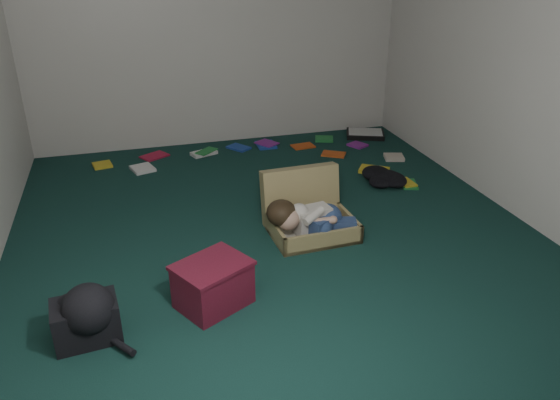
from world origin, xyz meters
TOP-DOWN VIEW (x-y plane):
  - floor at (0.00, 0.00)m, footprint 4.50×4.50m
  - wall_back at (0.00, 2.25)m, footprint 4.50×0.00m
  - wall_front at (0.00, -2.25)m, footprint 4.50×0.00m
  - wall_right at (2.00, 0.00)m, footprint 0.00×4.50m
  - suitcase at (0.26, -0.01)m, footprint 0.66×0.64m
  - person at (0.23, -0.18)m, footprint 0.69×0.32m
  - maroon_bin at (-0.62, -0.80)m, footprint 0.54×0.51m
  - backpack at (-1.36, -0.92)m, footprint 0.48×0.40m
  - clothing_pile at (1.27, 0.65)m, footprint 0.46×0.41m
  - paper_tray at (1.64, 1.95)m, footprint 0.51×0.45m
  - book_scatter at (0.55, 1.62)m, footprint 3.15×1.68m

SIDE VIEW (x-z plane):
  - floor at x=0.00m, z-range 0.00..0.00m
  - book_scatter at x=0.55m, z-range 0.00..0.02m
  - paper_tray at x=1.64m, z-range 0.00..0.06m
  - clothing_pile at x=1.27m, z-range 0.00..0.13m
  - backpack at x=-1.36m, z-range 0.00..0.27m
  - suitcase at x=0.26m, z-range -0.09..0.37m
  - maroon_bin at x=-0.62m, z-range 0.00..0.30m
  - person at x=0.23m, z-range 0.04..0.32m
  - wall_back at x=0.00m, z-range -0.95..3.55m
  - wall_front at x=0.00m, z-range -0.95..3.55m
  - wall_right at x=2.00m, z-range -0.95..3.55m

